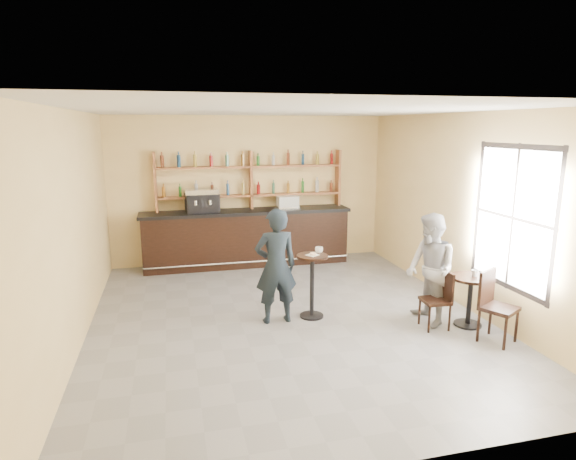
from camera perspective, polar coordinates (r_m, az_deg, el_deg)
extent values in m
plane|color=slate|center=(7.74, -0.02, -10.40)|extent=(7.00, 7.00, 0.00)
plane|color=white|center=(7.15, -0.02, 14.02)|extent=(7.00, 7.00, 0.00)
plane|color=#F4D18A|center=(10.66, -4.53, 4.76)|extent=(7.00, 0.00, 7.00)
plane|color=#F4D18A|center=(4.07, 11.93, -7.75)|extent=(7.00, 0.00, 7.00)
plane|color=#F4D18A|center=(7.19, -23.93, 0.13)|extent=(0.00, 7.00, 7.00)
plane|color=#F4D18A|center=(8.49, 20.05, 2.16)|extent=(0.00, 7.00, 7.00)
plane|color=white|center=(7.52, 25.10, 1.30)|extent=(0.00, 2.00, 2.00)
cube|color=white|center=(7.48, 2.90, -2.98)|extent=(0.23, 0.23, 0.00)
torus|color=#E39753|center=(7.46, 3.00, -2.83)|extent=(0.14, 0.14, 0.04)
imported|color=white|center=(7.60, 3.70, -2.37)|extent=(0.14, 0.14, 0.10)
imported|color=black|center=(7.33, -1.45, -4.31)|extent=(0.66, 0.45, 1.78)
imported|color=white|center=(7.73, 21.26, -4.78)|extent=(0.13, 0.13, 0.10)
imported|color=#9A999E|center=(7.58, 16.52, -4.54)|extent=(0.65, 0.83, 1.71)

